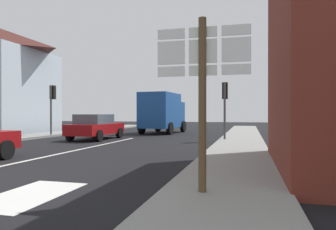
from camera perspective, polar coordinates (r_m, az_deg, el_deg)
The scene contains 9 objects.
ground_plane at distance 17.46m, azimuth -8.80°, elevation -4.72°, with size 80.00×80.00×0.00m, color black.
sidewalk_right at distance 14.06m, azimuth 12.80°, elevation -5.64°, with size 2.30×44.00×0.14m, color gray.
lane_centre_stripe at distance 13.89m, azimuth -15.36°, elevation -5.98°, with size 0.16×12.00×0.01m, color silver.
lane_turn_arrow at distance 6.53m, azimuth -23.90°, elevation -13.13°, with size 1.20×2.20×0.01m, color silver.
sedan_far at distance 18.76m, azimuth -13.02°, elevation -2.05°, with size 2.01×4.22×1.47m.
delivery_truck at distance 24.12m, azimuth -1.01°, elevation 0.59°, with size 2.81×5.15×3.05m.
route_sign_post at distance 5.58m, azimuth 6.30°, elevation 5.28°, with size 1.66×0.14×3.20m.
traffic_light_near_right at distance 17.33m, azimuth 10.31°, elevation 3.10°, with size 0.30×0.49×3.21m.
traffic_light_near_left at distance 21.92m, azimuth -20.29°, elevation 2.79°, with size 0.30×0.49×3.36m.
Camera 1 is at (6.87, -5.98, 1.52)m, focal length 33.52 mm.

